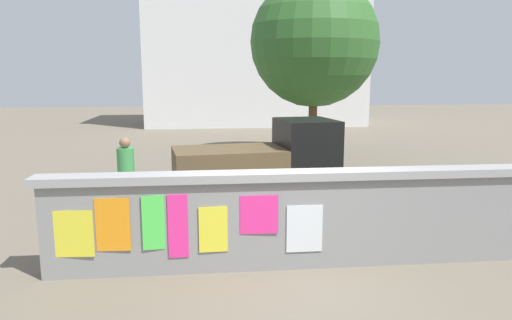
# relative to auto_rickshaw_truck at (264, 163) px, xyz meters

# --- Properties ---
(ground) EXTENTS (60.00, 60.00, 0.00)m
(ground) POSITION_rel_auto_rickshaw_truck_xyz_m (-0.11, 4.25, -0.90)
(ground) COLOR #6B6051
(poster_wall) EXTENTS (7.23, 0.42, 1.46)m
(poster_wall) POSITION_rel_auto_rickshaw_truck_xyz_m (-0.13, -3.75, -0.15)
(poster_wall) COLOR gray
(poster_wall) RESTS_ON ground
(auto_rickshaw_truck) EXTENTS (3.77, 1.96, 1.85)m
(auto_rickshaw_truck) POSITION_rel_auto_rickshaw_truck_xyz_m (0.00, 0.00, 0.00)
(auto_rickshaw_truck) COLOR black
(auto_rickshaw_truck) RESTS_ON ground
(motorcycle) EXTENTS (1.87, 0.69, 0.87)m
(motorcycle) POSITION_rel_auto_rickshaw_truck_xyz_m (2.74, -2.14, -0.44)
(motorcycle) COLOR black
(motorcycle) RESTS_ON ground
(bicycle_near) EXTENTS (1.69, 0.49, 0.95)m
(bicycle_near) POSITION_rel_auto_rickshaw_truck_xyz_m (-2.42, -2.39, -0.54)
(bicycle_near) COLOR black
(bicycle_near) RESTS_ON ground
(person_walking) EXTENTS (0.35, 0.35, 1.62)m
(person_walking) POSITION_rel_auto_rickshaw_truck_xyz_m (-2.91, -0.81, 0.09)
(person_walking) COLOR #338CBF
(person_walking) RESTS_ON ground
(tree_roadside) EXTENTS (4.38, 4.38, 6.13)m
(tree_roadside) POSITION_rel_auto_rickshaw_truck_xyz_m (2.45, 5.87, 3.03)
(tree_roadside) COLOR brown
(tree_roadside) RESTS_ON ground
(building_background) EXTENTS (12.60, 6.15, 8.42)m
(building_background) POSITION_rel_auto_rickshaw_truck_xyz_m (1.64, 18.12, 3.33)
(building_background) COLOR silver
(building_background) RESTS_ON ground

